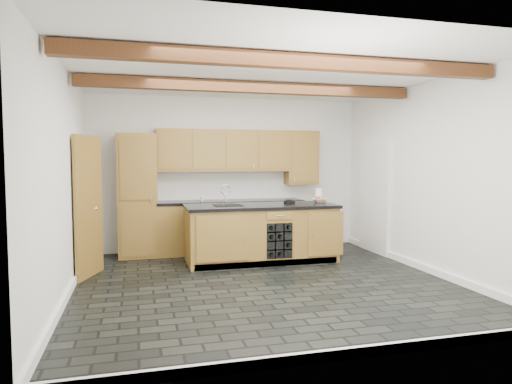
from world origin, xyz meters
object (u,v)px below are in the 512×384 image
island (261,233)px  fruit_bowl (320,201)px  paper_towel (319,195)px  kitchen_scale (289,201)px

island → fruit_bowl: (1.07, 0.13, 0.50)m
fruit_bowl → paper_towel: (0.03, 0.12, 0.08)m
fruit_bowl → paper_towel: 0.15m
kitchen_scale → paper_towel: size_ratio=0.86×
island → fruit_bowl: size_ratio=9.30×
island → kitchen_scale: (0.54, 0.19, 0.49)m
kitchen_scale → island: bearing=173.9°
island → kitchen_scale: 0.76m
island → paper_towel: paper_towel is taller
kitchen_scale → fruit_bowl: (0.53, -0.06, 0.01)m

